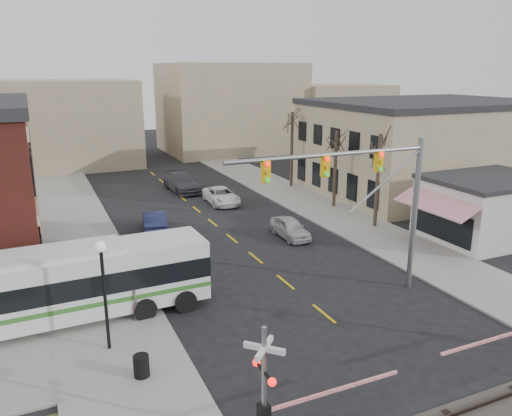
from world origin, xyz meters
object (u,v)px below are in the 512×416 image
Objects in this scene: pedestrian_far at (82,290)px; traffic_signal_mast at (371,187)px; car_b at (155,221)px; car_d at (182,182)px; car_c at (221,196)px; car_a at (290,228)px; pedestrian_near at (135,300)px; street_lamp at (103,274)px; transit_bus at (65,284)px; rr_crossing_west at (277,384)px; trash_bin at (141,366)px.

traffic_signal_mast is at bearing -62.18° from pedestrian_far.
car_b is 0.78× the size of car_d.
car_b is at bearing -141.24° from car_c.
car_a is 10.47m from car_c.
traffic_signal_mast is at bearing 126.01° from car_b.
street_lamp is at bearing 163.83° from pedestrian_near.
car_c is 6.16m from car_d.
transit_bus is 25.71m from car_d.
car_c is 21.04m from pedestrian_near.
car_b is (-7.33, 15.00, -5.02)m from traffic_signal_mast.
transit_bus is 2.33× the size of rr_crossing_west.
street_lamp is 0.80× the size of car_d.
traffic_signal_mast reaches higher than rr_crossing_west.
street_lamp is 16.96m from car_a.
street_lamp reaches higher than car_b.
pedestrian_near reaches higher than car_b.
transit_bus is at bearing 166.58° from traffic_signal_mast.
street_lamp is (-4.04, 7.37, 1.46)m from rr_crossing_west.
rr_crossing_west is at bearing -139.86° from traffic_signal_mast.
pedestrian_near is at bearing -22.11° from transit_bus.
transit_bus is at bearing 69.97° from car_b.
rr_crossing_west is 19.64m from car_a.
transit_bus is at bearing -121.22° from car_d.
traffic_signal_mast is (14.05, -3.35, 3.89)m from transit_bus.
traffic_signal_mast is 12.52× the size of trash_bin.
car_d is at bearing 62.26° from transit_bus.
street_lamp is 23.81m from car_c.
transit_bus is at bearing -162.80° from pedestrian_far.
pedestrian_near is at bearing -118.85° from car_c.
traffic_signal_mast is 20.83m from car_c.
pedestrian_far is at bearing 97.33° from street_lamp.
car_c is (7.02, 5.20, -0.07)m from car_b.
street_lamp is at bearing 118.76° from rr_crossing_west.
car_d is (10.61, 26.03, -2.58)m from street_lamp.
transit_bus reaches higher than trash_bin.
rr_crossing_west is 1.14× the size of car_c.
rr_crossing_west is 1.23× the size of car_b.
trash_bin is at bearing 85.33° from car_b.
transit_bus is 21.77m from car_c.
car_a is at bearing -81.10° from car_c.
traffic_signal_mast reaches higher than trash_bin.
trash_bin is at bearing 123.41° from rr_crossing_west.
transit_bus reaches higher than car_d.
traffic_signal_mast is 26.63m from car_d.
traffic_signal_mast is 5.61× the size of pedestrian_near.
car_d reaches higher than car_b.
pedestrian_near reaches higher than car_a.
street_lamp is 0.95× the size of car_c.
trash_bin is at bearing -168.44° from traffic_signal_mast.
pedestrian_near reaches higher than car_c.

